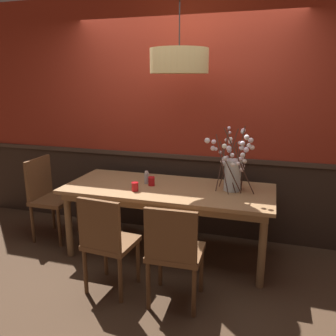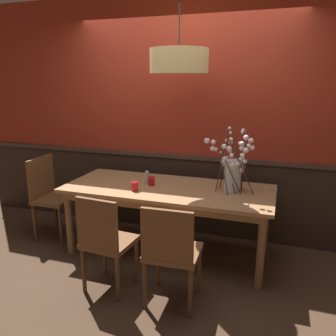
% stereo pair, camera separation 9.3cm
% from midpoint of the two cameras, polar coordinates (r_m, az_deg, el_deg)
% --- Properties ---
extents(ground_plane, '(24.00, 24.00, 0.00)m').
position_cam_midpoint_polar(ground_plane, '(3.84, 0.71, -13.89)').
color(ground_plane, '#422D1E').
extents(back_wall, '(5.72, 0.14, 2.76)m').
position_cam_midpoint_polar(back_wall, '(4.03, 3.64, 7.97)').
color(back_wall, '#2D2119').
rests_on(back_wall, ground).
extents(dining_table, '(2.14, 0.89, 0.75)m').
position_cam_midpoint_polar(dining_table, '(3.57, 0.75, -4.38)').
color(dining_table, '#997047').
rests_on(dining_table, ground).
extents(chair_far_side_left, '(0.45, 0.45, 0.88)m').
position_cam_midpoint_polar(chair_far_side_left, '(4.48, 0.41, -2.77)').
color(chair_far_side_left, brown).
rests_on(chair_far_side_left, ground).
extents(chair_near_side_left, '(0.44, 0.42, 0.89)m').
position_cam_midpoint_polar(chair_near_side_left, '(3.04, -9.56, -11.55)').
color(chair_near_side_left, brown).
rests_on(chair_near_side_left, ground).
extents(chair_near_side_right, '(0.45, 0.42, 0.89)m').
position_cam_midpoint_polar(chair_near_side_right, '(2.82, 1.45, -13.45)').
color(chair_near_side_right, brown).
rests_on(chair_near_side_right, ground).
extents(chair_head_west_end, '(0.42, 0.46, 0.95)m').
position_cam_midpoint_polar(chair_head_west_end, '(4.26, -18.39, -3.87)').
color(chair_head_west_end, brown).
rests_on(chair_head_west_end, ground).
extents(chair_far_side_right, '(0.45, 0.39, 0.96)m').
position_cam_midpoint_polar(chair_far_side_right, '(4.32, 8.62, -2.96)').
color(chair_far_side_right, brown).
rests_on(chair_far_side_right, ground).
extents(vase_with_blossoms, '(0.49, 0.47, 0.65)m').
position_cam_midpoint_polar(vase_with_blossoms, '(3.44, 11.49, -0.41)').
color(vase_with_blossoms, silver).
rests_on(vase_with_blossoms, dining_table).
extents(candle_holder_nearer_center, '(0.07, 0.07, 0.09)m').
position_cam_midpoint_polar(candle_holder_nearer_center, '(3.43, -4.79, -3.06)').
color(candle_holder_nearer_center, red).
rests_on(candle_holder_nearer_center, dining_table).
extents(candle_holder_nearer_edge, '(0.07, 0.07, 0.09)m').
position_cam_midpoint_polar(candle_holder_nearer_edge, '(3.59, -1.98, -2.18)').
color(candle_holder_nearer_edge, red).
rests_on(candle_holder_nearer_edge, dining_table).
extents(condiment_bottle, '(0.05, 0.05, 0.14)m').
position_cam_midpoint_polar(condiment_bottle, '(3.66, -2.79, -1.59)').
color(condiment_bottle, '#ADADB2').
rests_on(condiment_bottle, dining_table).
extents(pendant_lamp, '(0.55, 0.55, 0.88)m').
position_cam_midpoint_polar(pendant_lamp, '(3.36, 2.69, 17.34)').
color(pendant_lamp, tan).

